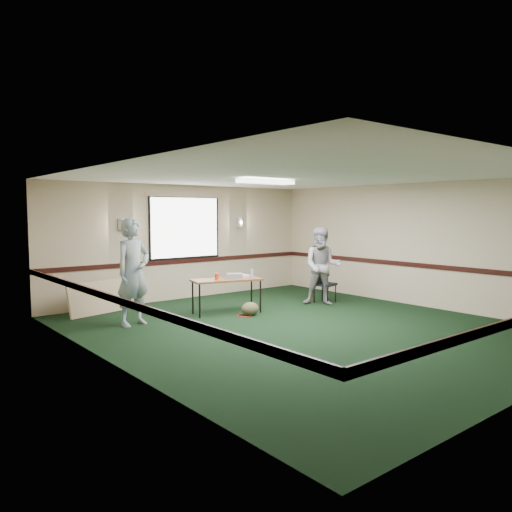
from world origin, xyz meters
TOP-DOWN VIEW (x-y plane):
  - ground at (0.00, 0.00)m, footprint 8.00×8.00m
  - room_shell at (0.00, 2.12)m, footprint 8.00×8.02m
  - folding_table at (-0.29, 1.89)m, footprint 1.51×0.91m
  - projector at (-0.14, 1.83)m, footprint 0.41×0.39m
  - game_console at (0.13, 1.90)m, footprint 0.24×0.21m
  - red_cup at (-0.51, 1.92)m, footprint 0.08×0.08m
  - water_bottle at (0.18, 1.65)m, footprint 0.06×0.06m
  - duffel_bag at (-0.06, 1.42)m, footprint 0.43×0.35m
  - cable_coil at (-0.16, 1.48)m, footprint 0.37×0.37m
  - folded_table at (-2.37, 3.46)m, footprint 1.33×0.51m
  - conference_chair at (2.16, 1.56)m, footprint 0.50×0.52m
  - person_left at (-2.23, 2.09)m, footprint 0.81×0.63m
  - person_right at (1.92, 1.33)m, footprint 1.05×1.07m

SIDE VIEW (x-z plane):
  - ground at x=0.00m, z-range 0.00..0.00m
  - cable_coil at x=-0.16m, z-range 0.00..0.02m
  - duffel_bag at x=-0.06m, z-range 0.00..0.27m
  - folded_table at x=-2.37m, z-range 0.00..0.67m
  - conference_chair at x=2.16m, z-range 0.07..0.94m
  - folding_table at x=-0.29m, z-range 0.30..1.01m
  - game_console at x=0.13m, z-range 0.71..0.76m
  - projector at x=-0.14m, z-range 0.71..0.81m
  - red_cup at x=-0.51m, z-range 0.71..0.83m
  - water_bottle at x=0.18m, z-range 0.71..0.90m
  - person_right at x=1.92m, z-range 0.00..1.73m
  - person_left at x=-2.23m, z-range 0.00..1.95m
  - room_shell at x=0.00m, z-range -2.42..5.58m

